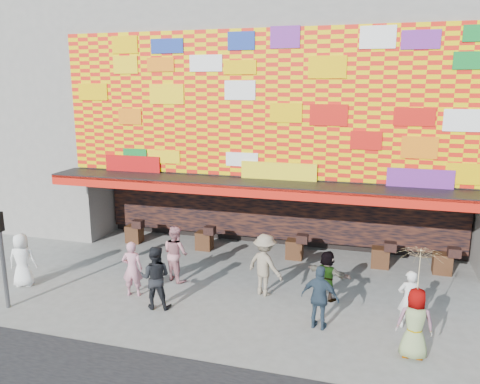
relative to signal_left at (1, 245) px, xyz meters
The scene contains 14 objects.
ground 6.64m from the signal_left, 13.61° to the left, with size 90.00×90.00×0.00m, color slate.
shop_building 11.98m from the signal_left, 57.35° to the left, with size 15.20×9.40×10.00m.
neighbor_left 12.40m from the signal_left, 125.59° to the left, with size 11.00×8.00×12.00m, color gray.
signal_left is the anchor object (origin of this frame).
ped_a 1.81m from the signal_left, 113.56° to the left, with size 0.84×0.54×1.71m, color white.
ped_b 3.64m from the signal_left, 29.33° to the left, with size 0.62×0.41×1.70m, color #C57F91.
ped_c 4.34m from the signal_left, 16.28° to the left, with size 0.89×0.69×1.82m, color black.
ped_d 7.47m from the signal_left, 22.74° to the left, with size 1.22×0.70×1.89m, color gray.
ped_e 8.82m from the signal_left, ahead, with size 1.00×0.42×1.71m, color #2C3D4E.
ped_f 9.26m from the signal_left, 19.36° to the left, with size 1.39×0.44×1.50m, color gray.
ped_g 10.98m from the signal_left, ahead, with size 0.83×0.54×1.70m, color gray.
ped_h 11.11m from the signal_left, 10.42° to the left, with size 0.57×0.37×1.57m, color silver.
ped_i 5.04m from the signal_left, 39.35° to the left, with size 0.88×0.69×1.82m, color #BD7A82.
parasol 10.94m from the signal_left, ahead, with size 1.38×1.39×1.93m.
Camera 1 is at (3.58, -11.45, 6.20)m, focal length 35.00 mm.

